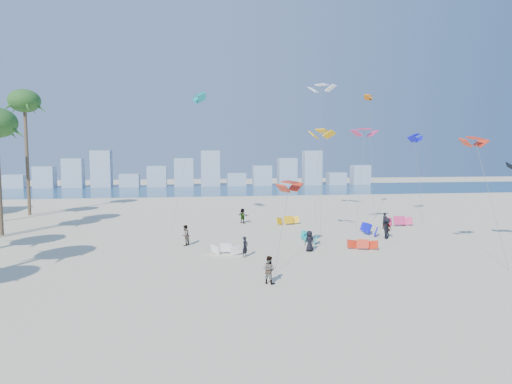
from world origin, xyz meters
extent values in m
plane|color=beige|center=(0.00, 0.00, 0.00)|extent=(220.00, 220.00, 0.00)
plane|color=navy|center=(0.00, 72.00, 0.01)|extent=(220.00, 220.00, 0.00)
imported|color=black|center=(1.50, 11.23, 0.78)|extent=(0.66, 0.68, 1.57)
imported|color=gray|center=(2.15, 4.46, 0.85)|extent=(1.05, 1.02, 1.70)
imported|color=black|center=(6.81, 12.39, 0.84)|extent=(0.93, 0.73, 1.67)
imported|color=gray|center=(15.44, 16.94, 0.80)|extent=(0.89, 0.97, 1.59)
imported|color=black|center=(15.14, 16.25, 0.96)|extent=(1.38, 1.37, 1.91)
imported|color=gray|center=(3.03, 26.94, 0.83)|extent=(1.35, 1.52, 1.67)
imported|color=black|center=(17.33, 21.44, 0.83)|extent=(0.65, 0.48, 1.65)
imported|color=gray|center=(-3.08, 15.96, 0.88)|extent=(1.01, 1.08, 1.77)
cylinder|color=#595959|center=(3.96, 9.10, 2.80)|extent=(2.33, 5.86, 5.63)
cylinder|color=#595959|center=(8.70, 15.65, 4.90)|extent=(0.69, 2.04, 9.81)
cylinder|color=#595959|center=(13.95, 19.95, 5.13)|extent=(1.78, 2.76, 10.26)
cylinder|color=#595959|center=(-3.19, 26.07, 7.17)|extent=(2.88, 5.39, 14.36)
cylinder|color=#595959|center=(19.55, 30.56, 7.60)|extent=(0.71, 4.22, 15.20)
cylinder|color=#595959|center=(12.13, 28.39, 8.00)|extent=(1.86, 4.11, 16.00)
cylinder|color=#595959|center=(23.50, 26.13, 4.97)|extent=(1.04, 4.53, 9.95)
cylinder|color=#595959|center=(18.48, 6.98, 4.48)|extent=(0.22, 3.97, 8.97)
cylinder|color=brown|center=(-23.01, 37.00, 7.14)|extent=(0.40, 0.40, 14.28)
ellipsoid|color=#23561E|center=(-23.01, 37.00, 14.28)|extent=(3.80, 3.80, 2.85)
cube|color=#9EADBF|center=(-42.00, 82.00, 1.50)|extent=(4.40, 3.00, 3.00)
cube|color=#9EADBF|center=(-35.80, 82.00, 2.40)|extent=(4.40, 3.00, 4.80)
cube|color=#9EADBF|center=(-29.60, 82.00, 3.30)|extent=(4.40, 3.00, 6.60)
cube|color=#9EADBF|center=(-23.40, 82.00, 4.20)|extent=(4.40, 3.00, 8.40)
cube|color=#9EADBF|center=(-17.20, 82.00, 1.50)|extent=(4.40, 3.00, 3.00)
cube|color=#9EADBF|center=(-11.00, 82.00, 2.40)|extent=(4.40, 3.00, 4.80)
cube|color=#9EADBF|center=(-4.80, 82.00, 3.30)|extent=(4.40, 3.00, 6.60)
cube|color=#9EADBF|center=(1.40, 82.00, 4.20)|extent=(4.40, 3.00, 8.40)
cube|color=#9EADBF|center=(7.60, 82.00, 1.50)|extent=(4.40, 3.00, 3.00)
cube|color=#9EADBF|center=(13.80, 82.00, 2.40)|extent=(4.40, 3.00, 4.80)
cube|color=#9EADBF|center=(20.00, 82.00, 3.30)|extent=(4.40, 3.00, 6.60)
cube|color=#9EADBF|center=(26.20, 82.00, 4.20)|extent=(4.40, 3.00, 8.40)
cube|color=#9EADBF|center=(32.40, 82.00, 1.50)|extent=(4.40, 3.00, 3.00)
cube|color=#9EADBF|center=(38.60, 82.00, 2.40)|extent=(4.40, 3.00, 4.80)
camera|label=1|loc=(-2.18, -20.62, 7.86)|focal=30.27mm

